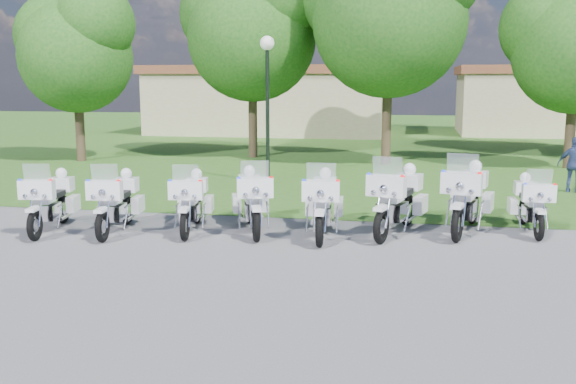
% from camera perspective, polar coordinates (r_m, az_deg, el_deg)
% --- Properties ---
extents(ground, '(100.00, 100.00, 0.00)m').
position_cam_1_polar(ground, '(12.20, -2.46, -5.30)').
color(ground, '#5B5B61').
rests_on(ground, ground).
extents(grass_lawn, '(100.00, 48.00, 0.01)m').
position_cam_1_polar(grass_lawn, '(38.68, 6.98, 5.03)').
color(grass_lawn, '#32571B').
rests_on(grass_lawn, ground).
extents(motorcycle_0, '(1.03, 2.27, 1.54)m').
position_cam_1_polar(motorcycle_0, '(14.70, -20.31, -0.73)').
color(motorcycle_0, black).
rests_on(motorcycle_0, ground).
extents(motorcycle_1, '(0.95, 2.30, 1.55)m').
position_cam_1_polar(motorcycle_1, '(14.15, -14.96, -0.82)').
color(motorcycle_1, black).
rests_on(motorcycle_1, ground).
extents(motorcycle_2, '(1.00, 2.26, 1.53)m').
position_cam_1_polar(motorcycle_2, '(13.92, -8.53, -0.81)').
color(motorcycle_2, black).
rests_on(motorcycle_2, ground).
extents(motorcycle_3, '(1.27, 2.32, 1.61)m').
position_cam_1_polar(motorcycle_3, '(13.75, -3.21, -0.69)').
color(motorcycle_3, black).
rests_on(motorcycle_3, ground).
extents(motorcycle_4, '(0.90, 2.42, 1.62)m').
position_cam_1_polar(motorcycle_4, '(13.35, 3.13, -0.99)').
color(motorcycle_4, black).
rests_on(motorcycle_4, ground).
extents(motorcycle_5, '(1.27, 2.49, 1.71)m').
position_cam_1_polar(motorcycle_5, '(13.72, 9.75, -0.67)').
color(motorcycle_5, black).
rests_on(motorcycle_5, ground).
extents(motorcycle_6, '(1.26, 2.58, 1.76)m').
position_cam_1_polar(motorcycle_6, '(14.21, 15.69, -0.45)').
color(motorcycle_6, black).
rests_on(motorcycle_6, ground).
extents(motorcycle_7, '(0.74, 2.14, 1.43)m').
position_cam_1_polar(motorcycle_7, '(14.67, 20.75, -0.95)').
color(motorcycle_7, black).
rests_on(motorcycle_7, ground).
extents(lamp_post, '(0.44, 0.44, 4.55)m').
position_cam_1_polar(lamp_post, '(20.04, -1.85, 10.44)').
color(lamp_post, black).
rests_on(lamp_post, ground).
extents(tree_0, '(5.18, 4.42, 6.90)m').
position_cam_1_polar(tree_0, '(27.18, -18.42, 12.24)').
color(tree_0, '#38281C').
rests_on(tree_0, ground).
extents(tree_1, '(6.23, 5.32, 8.31)m').
position_cam_1_polar(tree_1, '(27.22, -3.31, 14.68)').
color(tree_1, '#38281C').
rests_on(tree_1, ground).
extents(tree_2, '(6.79, 5.79, 9.05)m').
position_cam_1_polar(tree_2, '(25.20, 8.90, 16.10)').
color(tree_2, '#38281C').
rests_on(tree_2, ground).
extents(tree_3, '(5.33, 4.55, 7.10)m').
position_cam_1_polar(tree_3, '(25.88, 24.21, 12.34)').
color(tree_3, '#38281C').
rests_on(tree_3, ground).
extents(building_west, '(14.56, 8.32, 4.10)m').
position_cam_1_polar(building_west, '(40.43, -1.45, 8.23)').
color(building_west, tan).
rests_on(building_west, ground).
extents(building_east, '(11.44, 7.28, 4.10)m').
position_cam_1_polar(building_east, '(42.27, 22.53, 7.56)').
color(building_east, tan).
rests_on(building_east, ground).
extents(bystander_c, '(1.01, 0.61, 1.61)m').
position_cam_1_polar(bystander_c, '(20.21, 24.14, 2.20)').
color(bystander_c, '#33467C').
rests_on(bystander_c, ground).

